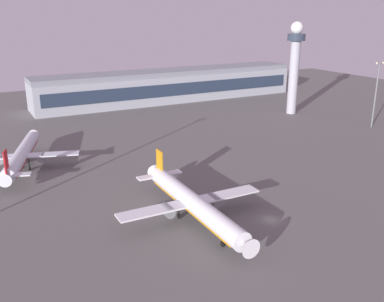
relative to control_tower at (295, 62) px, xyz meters
name	(u,v)px	position (x,y,z in m)	size (l,w,h in m)	color
ground_plane	(271,220)	(-77.23, -82.99, -23.96)	(416.00, 416.00, 0.00)	#605E5B
terminal_building	(169,85)	(-37.26, 55.34, -15.87)	(143.10, 22.40, 16.40)	#9EA3AD
control_tower	(295,62)	(0.00, 0.00, 0.00)	(8.00, 8.00, 41.66)	#A8A8B2
airplane_near_gate	(192,203)	(-93.13, -74.48, -19.59)	(34.92, 44.95, 11.56)	white
airplane_taxiway_distant	(21,155)	(-122.50, -19.77, -19.71)	(33.61, 42.74, 11.25)	silver
apron_light_east	(376,90)	(12.35, -35.85, -8.70)	(4.80, 0.90, 26.81)	slate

